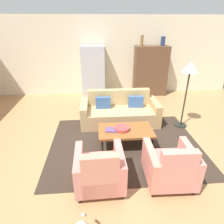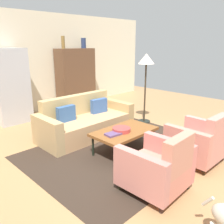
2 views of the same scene
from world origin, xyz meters
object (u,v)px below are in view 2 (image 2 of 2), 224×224
Objects in this scene: armchair_right at (199,143)px; floor_lamp at (146,65)px; coffee_table at (124,132)px; refrigerator at (10,86)px; vase_round at (83,43)px; fruit_bowl at (121,130)px; book_stack at (113,134)px; vase_tall at (63,42)px; couch at (84,122)px; cabinet at (76,78)px; armchair_left at (159,169)px.

armchair_right is 0.51× the size of floor_lamp.
refrigerator is (-0.72, 3.24, 0.54)m from coffee_table.
fruit_bowl is at bearing -118.81° from vase_round.
vase_tall is at bearing 68.57° from book_stack.
vase_round reaches higher than couch.
cabinet is 2.12m from refrigerator.
armchair_right is 0.48× the size of refrigerator.
vase_round reaches higher than book_stack.
cabinet is at bearing 0.68° from vase_tall.
armchair_left is (-0.60, -2.35, 0.06)m from couch.
armchair_left is 0.49× the size of cabinet.
fruit_bowl is 1.08× the size of vase_round.
armchair_left is 4.96m from cabinet.
vase_tall is at bearing 73.27° from coffee_table.
refrigerator is at bearing 108.25° from armchair_right.
vase_round reaches higher than cabinet.
fruit_bowl is at bearing 64.71° from armchair_left.
armchair_right reaches higher than book_stack.
coffee_table is 3.36m from refrigerator.
fruit_bowl is at bearing -155.11° from floor_lamp.
couch is at bearing 74.32° from armchair_left.
coffee_table is at bearing 118.74° from armchair_right.
armchair_right is 1.47m from book_stack.
armchair_right is at bearing -1.40° from armchair_left.
fruit_bowl is 0.23m from book_stack.
floor_lamp is (1.96, 0.82, 1.00)m from book_stack.
vase_round is (0.75, 0.00, -0.02)m from vase_tall.
cabinet is 2.61m from floor_lamp.
refrigerator is at bearing -176.68° from vase_tall.
vase_round is 0.17× the size of refrigerator.
armchair_right is at bearing -95.13° from vase_tall.
refrigerator is at bearing -177.18° from cabinet.
couch is 2.64m from cabinet.
coffee_table is at bearing -154.03° from floor_lamp.
couch is 6.85× the size of vase_round.
armchair_right is 4.63m from refrigerator.
cabinet reaches higher than floor_lamp.
floor_lamp reaches higher than couch.
vase_tall is (1.00, 3.34, 1.59)m from coffee_table.
book_stack is (-0.23, -0.02, -0.02)m from fruit_bowl.
vase_round is (0.35, -0.00, 1.05)m from cabinet.
coffee_table is 0.70× the size of floor_lamp.
vase_round reaches higher than floor_lamp.
refrigerator is at bearing 97.11° from book_stack.
armchair_left is at bearing -103.94° from book_stack.
cabinet is 0.97× the size of refrigerator.
armchair_left reaches higher than coffee_table.
book_stack is (-0.31, -1.20, 0.15)m from couch.
coffee_table is 3.38× the size of vase_tall.
couch is at bearing -70.67° from refrigerator.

